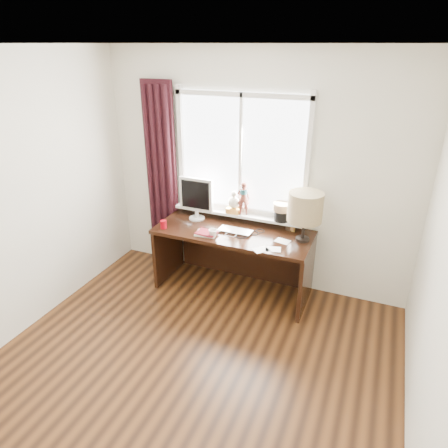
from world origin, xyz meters
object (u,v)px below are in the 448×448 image
at_px(mug, 213,233).
at_px(laptop, 236,231).
at_px(red_cup, 164,224).
at_px(table_lamp, 305,208).
at_px(monitor, 196,196).
at_px(desk, 236,247).

bearing_deg(mug, laptop, 48.45).
bearing_deg(red_cup, table_lamp, 11.20).
distance_m(laptop, mug, 0.27).
bearing_deg(mug, monitor, 135.01).
distance_m(laptop, red_cup, 0.79).
relative_size(mug, desk, 0.05).
xyz_separation_m(mug, monitor, (-0.37, 0.37, 0.23)).
xyz_separation_m(mug, table_lamp, (0.88, 0.29, 0.32)).
distance_m(mug, table_lamp, 0.98).
distance_m(mug, monitor, 0.57).
height_order(laptop, desk, laptop).
xyz_separation_m(laptop, red_cup, (-0.77, -0.21, 0.03)).
height_order(laptop, red_cup, red_cup).
bearing_deg(laptop, mug, -129.82).
bearing_deg(desk, table_lamp, -2.68).
bearing_deg(table_lamp, mug, -162.04).
relative_size(red_cup, desk, 0.05).
distance_m(desk, monitor, 0.73).
xyz_separation_m(laptop, monitor, (-0.54, 0.16, 0.26)).
xyz_separation_m(monitor, table_lamp, (1.25, -0.08, 0.09)).
distance_m(laptop, monitor, 0.63).
bearing_deg(table_lamp, red_cup, -168.80).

